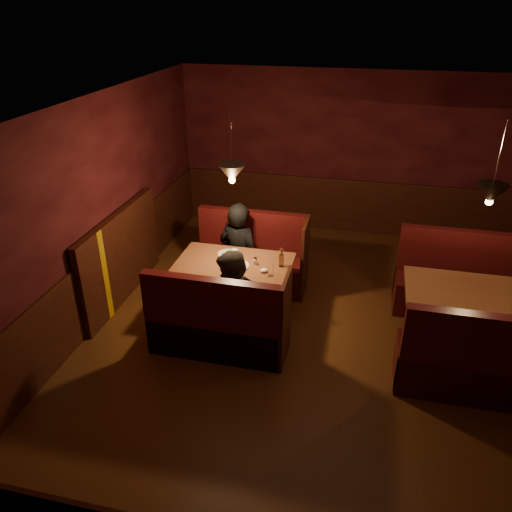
% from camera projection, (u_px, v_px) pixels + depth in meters
% --- Properties ---
extents(room, '(6.02, 7.02, 2.92)m').
position_uv_depth(room, '(302.00, 263.00, 6.09)').
color(room, '#583215').
rests_on(room, ground).
extents(main_table, '(1.53, 0.93, 1.07)m').
position_uv_depth(main_table, '(235.00, 275.00, 6.69)').
color(main_table, '#633311').
rests_on(main_table, ground).
extents(main_bench_far, '(1.68, 0.60, 1.14)m').
position_uv_depth(main_bench_far, '(252.00, 263.00, 7.55)').
color(main_bench_far, '#430A0C').
rests_on(main_bench_far, ground).
extents(main_bench_near, '(1.68, 0.60, 1.14)m').
position_uv_depth(main_bench_near, '(218.00, 328.00, 6.06)').
color(main_bench_near, '#430A0C').
rests_on(main_bench_near, ground).
extents(second_table, '(1.46, 0.94, 0.83)m').
position_uv_depth(second_table, '(465.00, 305.00, 6.06)').
color(second_table, '#633311').
rests_on(second_table, ground).
extents(second_bench_far, '(1.62, 0.61, 1.16)m').
position_uv_depth(second_bench_far, '(456.00, 287.00, 6.92)').
color(second_bench_far, '#430A0C').
rests_on(second_bench_far, ground).
extents(second_bench_near, '(1.62, 0.61, 1.16)m').
position_uv_depth(second_bench_near, '(475.00, 368.00, 5.41)').
color(second_bench_near, '#430A0C').
rests_on(second_bench_near, ground).
extents(diner_a, '(0.72, 0.56, 1.75)m').
position_uv_depth(diner_a, '(239.00, 237.00, 7.16)').
color(diner_a, black).
rests_on(diner_a, ground).
extents(diner_b, '(0.94, 0.82, 1.65)m').
position_uv_depth(diner_b, '(234.00, 290.00, 5.98)').
color(diner_b, '#29241F').
rests_on(diner_b, ground).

